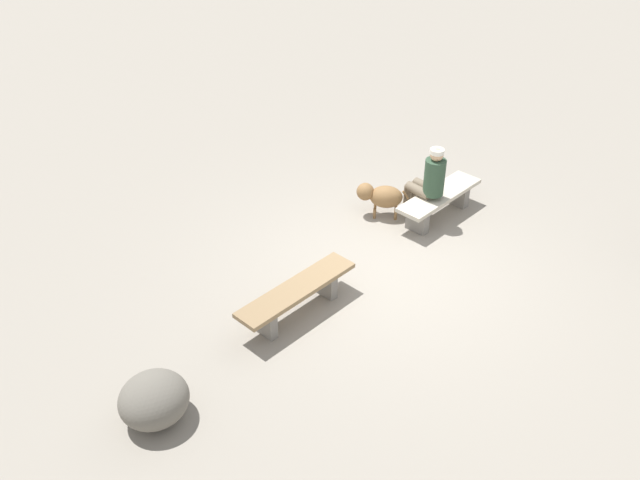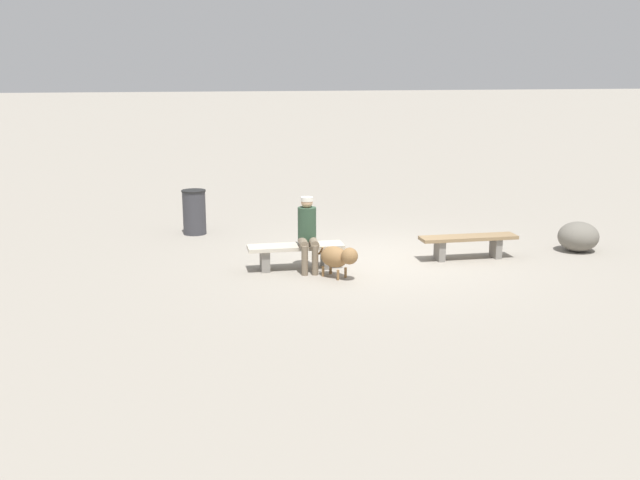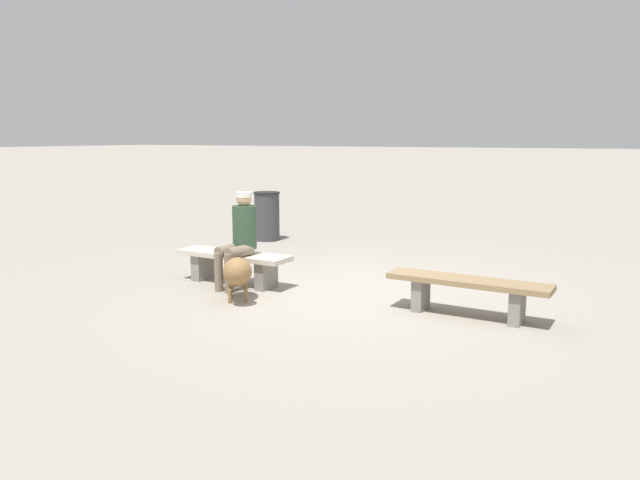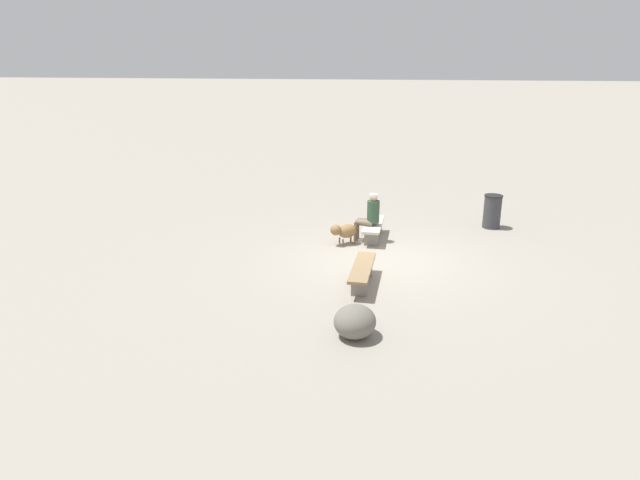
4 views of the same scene
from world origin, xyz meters
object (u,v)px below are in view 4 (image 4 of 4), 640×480
at_px(dog, 344,231).
at_px(boulder, 355,321).
at_px(seated_person, 370,214).
at_px(bench_left, 362,271).
at_px(trash_bin, 492,211).
at_px(bench_right, 373,228).

height_order(dog, boulder, boulder).
bearing_deg(dog, seated_person, 177.41).
distance_m(bench_left, dog, 2.68).
bearing_deg(trash_bin, bench_left, 145.53).
relative_size(bench_right, trash_bin, 1.79).
bearing_deg(dog, bench_right, -175.81).
bearing_deg(seated_person, bench_left, -173.04).
distance_m(bench_right, trash_bin, 3.52).
height_order(bench_left, boulder, boulder).
relative_size(dog, boulder, 0.94).
relative_size(dog, trash_bin, 0.77).
relative_size(bench_left, seated_person, 1.42).
xyz_separation_m(bench_left, trash_bin, (4.68, -3.21, 0.15)).
bearing_deg(dog, trash_bin, 173.39).
relative_size(seated_person, trash_bin, 1.36).
relative_size(bench_left, dog, 2.51).
relative_size(bench_right, dog, 2.32).
bearing_deg(bench_right, dog, 131.07).
bearing_deg(bench_left, seated_person, 3.31).
xyz_separation_m(seated_person, dog, (-0.38, 0.60, -0.35)).
xyz_separation_m(bench_left, dog, (2.60, 0.66, 0.04)).
relative_size(seated_person, boulder, 1.66).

